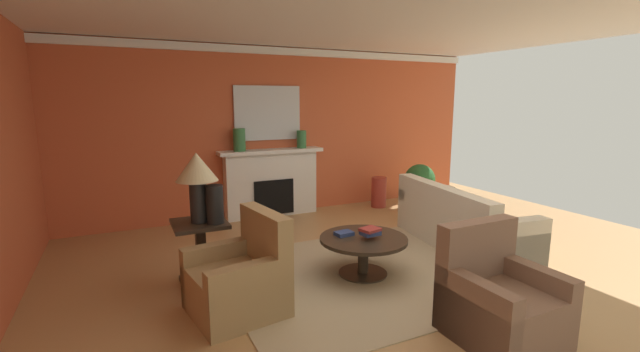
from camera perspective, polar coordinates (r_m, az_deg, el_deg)
name	(u,v)px	position (r m, az deg, el deg)	size (l,w,h in m)	color
ground_plane	(377,274)	(5.03, 7.78, -13.12)	(9.35, 9.35, 0.00)	tan
wall_fireplace	(281,132)	(7.45, -5.38, 6.02)	(7.79, 0.12, 2.88)	#C65633
ceiling_panel	(369,15)	(4.95, 6.61, 20.92)	(7.79, 6.76, 0.06)	white
crown_moulding	(281,51)	(7.40, -5.34, 16.53)	(7.79, 0.08, 0.12)	white
area_rug	(363,274)	(5.00, 5.84, -13.12)	(3.10, 2.65, 0.01)	tan
fireplace	(271,184)	(7.29, -6.62, -1.15)	(1.80, 0.35, 1.16)	white
mantel_mirror	(268,113)	(7.26, -7.13, 8.49)	(1.16, 0.04, 0.91)	silver
sofa	(460,224)	(6.14, 18.49, -6.25)	(1.20, 2.21, 0.85)	beige
armchair_near_window	(240,281)	(4.15, -10.81, -13.84)	(0.91, 0.91, 0.95)	#9E7A4C
armchair_facing_fireplace	(499,303)	(3.98, 23.17, -15.57)	(0.80, 0.80, 0.95)	brown
coffee_table	(363,247)	(4.88, 5.91, -9.57)	(1.00, 1.00, 0.45)	#2D2319
side_table	(201,248)	(4.80, -15.88, -9.45)	(0.56, 0.56, 0.70)	#2D2319
table_lamp	(197,174)	(4.59, -16.39, 0.29)	(0.44, 0.44, 0.75)	black
vase_on_side_table	(215,204)	(4.57, -14.08, -3.76)	(0.18, 0.18, 0.41)	black
vase_tall_corner	(379,192)	(7.96, 7.99, -2.18)	(0.28, 0.28, 0.57)	#9E3328
vase_mantel_left	(239,140)	(6.97, -10.91, 4.84)	(0.20, 0.20, 0.37)	#33703D
vase_mantel_right	(301,139)	(7.33, -2.53, 5.01)	(0.17, 0.17, 0.31)	#33703D
book_red_cover	(344,233)	(4.89, 3.28, -7.80)	(0.20, 0.15, 0.04)	navy
book_art_folio	(370,233)	(4.79, 6.85, -7.70)	(0.20, 0.16, 0.04)	navy
book_small_novel	(370,229)	(4.78, 6.84, -7.23)	(0.21, 0.17, 0.03)	maroon
potted_plant	(420,183)	(7.93, 13.39, -0.87)	(0.56, 0.56, 0.83)	#BCB29E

